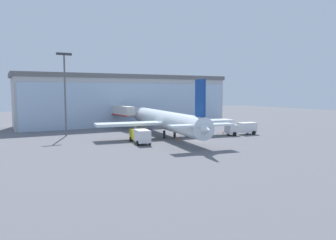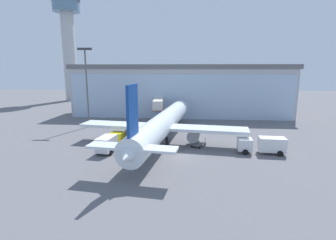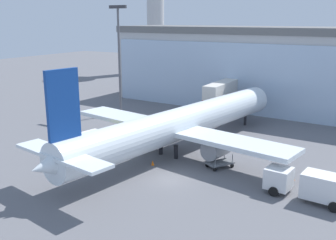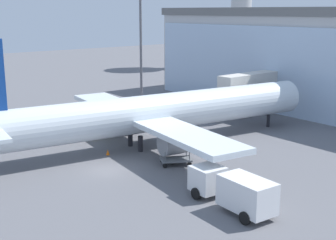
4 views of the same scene
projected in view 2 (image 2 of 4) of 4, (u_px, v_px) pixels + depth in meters
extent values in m
plane|color=slate|center=(182.00, 157.00, 40.13)|extent=(240.00, 240.00, 0.00)
cube|color=#B5B5B5|center=(181.00, 92.00, 75.76)|extent=(60.38, 17.10, 13.08)
cube|color=silver|center=(180.00, 97.00, 68.68)|extent=(58.56, 2.89, 11.77)
cube|color=slate|center=(181.00, 67.00, 74.36)|extent=(61.59, 17.44, 1.20)
cube|color=beige|center=(159.00, 103.00, 66.53)|extent=(2.51, 13.77, 2.40)
cube|color=red|center=(159.00, 107.00, 66.73)|extent=(2.56, 13.77, 0.30)
cylinder|color=#4C4C51|center=(160.00, 111.00, 72.15)|extent=(0.70, 0.70, 3.46)
cylinder|color=#B8B8B8|center=(70.00, 58.00, 106.52)|extent=(5.03, 5.03, 34.94)
cylinder|color=slate|center=(66.00, 7.00, 102.69)|extent=(10.36, 10.36, 4.00)
cylinder|color=#3F3F44|center=(66.00, 0.00, 102.24)|extent=(10.88, 10.88, 0.60)
cylinder|color=#59595E|center=(87.00, 90.00, 58.83)|extent=(0.36, 0.36, 17.20)
cube|color=#333338|center=(85.00, 49.00, 57.10)|extent=(3.20, 0.40, 0.50)
cylinder|color=white|center=(164.00, 123.00, 47.98)|extent=(9.76, 36.77, 3.82)
cone|color=white|center=(180.00, 108.00, 65.55)|extent=(4.26, 3.58, 3.82)
cone|color=white|center=(129.00, 155.00, 30.41)|extent=(4.05, 4.51, 3.44)
cube|color=white|center=(162.00, 127.00, 46.29)|extent=(29.96, 8.99, 0.50)
cube|color=white|center=(132.00, 147.00, 31.25)|extent=(11.24, 4.17, 0.30)
cube|color=navy|center=(132.00, 110.00, 30.87)|extent=(0.88, 3.22, 6.11)
cylinder|color=gray|center=(133.00, 132.00, 48.19)|extent=(2.59, 3.50, 2.10)
cylinder|color=gray|center=(194.00, 135.00, 45.89)|extent=(2.59, 3.50, 2.10)
cylinder|color=black|center=(154.00, 141.00, 46.03)|extent=(0.50, 0.50, 1.60)
cylinder|color=black|center=(167.00, 142.00, 45.56)|extent=(0.50, 0.50, 1.60)
cylinder|color=black|center=(178.00, 121.00, 63.20)|extent=(0.40, 0.40, 1.60)
cube|color=yellow|center=(117.00, 138.00, 45.75)|extent=(2.55, 2.55, 1.90)
cube|color=white|center=(107.00, 144.00, 41.70)|extent=(2.85, 4.32, 2.20)
cylinder|color=black|center=(112.00, 143.00, 46.17)|extent=(0.45, 0.94, 0.90)
cylinder|color=black|center=(123.00, 143.00, 45.71)|extent=(0.45, 0.94, 0.90)
cylinder|color=black|center=(98.00, 152.00, 41.19)|extent=(0.45, 0.94, 0.90)
cylinder|color=black|center=(111.00, 153.00, 40.73)|extent=(0.45, 0.94, 0.90)
cube|color=silver|center=(245.00, 144.00, 41.84)|extent=(2.40, 2.40, 1.90)
cube|color=white|center=(272.00, 144.00, 41.25)|extent=(4.19, 2.56, 2.20)
cylinder|color=black|center=(245.00, 152.00, 40.96)|extent=(0.92, 0.38, 0.90)
cylinder|color=black|center=(243.00, 148.00, 43.10)|extent=(0.92, 0.38, 0.90)
cylinder|color=black|center=(280.00, 154.00, 40.26)|extent=(0.92, 0.38, 0.90)
cylinder|color=black|center=(276.00, 149.00, 42.40)|extent=(0.92, 0.38, 0.90)
cube|color=slate|center=(198.00, 144.00, 45.31)|extent=(2.82, 3.22, 0.16)
cylinder|color=black|center=(198.00, 143.00, 46.67)|extent=(0.33, 0.44, 0.44)
cylinder|color=slate|center=(198.00, 139.00, 46.51)|extent=(0.08, 0.08, 0.90)
cylinder|color=black|center=(205.00, 144.00, 45.89)|extent=(0.33, 0.44, 0.44)
cylinder|color=slate|center=(205.00, 140.00, 45.73)|extent=(0.08, 0.08, 0.90)
cylinder|color=black|center=(192.00, 146.00, 44.84)|extent=(0.33, 0.44, 0.44)
cylinder|color=slate|center=(192.00, 141.00, 44.68)|extent=(0.08, 0.08, 0.90)
cylinder|color=black|center=(199.00, 148.00, 44.06)|extent=(0.33, 0.44, 0.44)
cylinder|color=slate|center=(199.00, 143.00, 43.90)|extent=(0.08, 0.08, 0.90)
cone|color=orange|center=(159.00, 150.00, 42.61)|extent=(0.36, 0.36, 0.55)
cone|color=orange|center=(243.00, 145.00, 45.47)|extent=(0.36, 0.36, 0.55)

